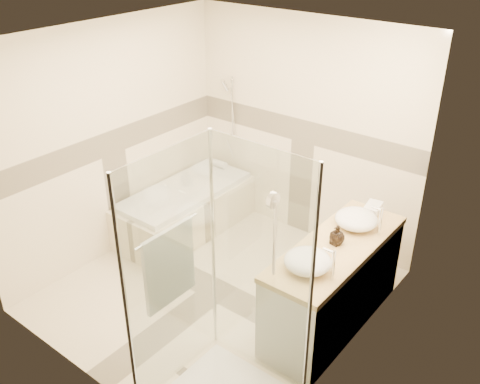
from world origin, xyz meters
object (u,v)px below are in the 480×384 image
Objects in this scene: shower_enclosure at (216,343)px; vessel_sink_near at (356,219)px; bathtub at (186,208)px; vanity at (333,285)px; amenity_bottle_b at (337,235)px; vessel_sink_far at (308,261)px; amenity_bottle_a at (336,236)px.

vessel_sink_near is at bearing 80.56° from shower_enclosure.
shower_enclosure is at bearing -41.10° from bathtub.
shower_enclosure is (1.86, -1.62, 0.20)m from bathtub.
amenity_bottle_b reaches higher than vanity.
vessel_sink_near is (-0.02, 0.37, 0.50)m from vanity.
vessel_sink_far is at bearing -20.75° from bathtub.
vanity reaches higher than bathtub.
shower_enclosure is at bearing -108.54° from vessel_sink_far.
bathtub is 9.91× the size of amenity_bottle_b.
shower_enclosure is 0.96m from vessel_sink_far.
amenity_bottle_a reaches higher than vanity.
shower_enclosure is 5.31× the size of vessel_sink_far.
amenity_bottle_b is at bearing -8.81° from bathtub.
amenity_bottle_b is at bearing 90.00° from vessel_sink_far.
amenity_bottle_b reaches higher than vessel_sink_near.
amenity_bottle_a reaches higher than vessel_sink_far.
bathtub is 4.37× the size of vessel_sink_near.
shower_enclosure is at bearing -101.93° from amenity_bottle_b.
bathtub is at bearing 138.90° from shower_enclosure.
vessel_sink_near is at bearing 90.00° from amenity_bottle_a.
amenity_bottle_a is at bearing 171.83° from vanity.
vessel_sink_near is at bearing 0.55° from bathtub.
shower_enclosure is (-0.29, -1.27, 0.08)m from vanity.
shower_enclosure is 5.25× the size of vessel_sink_near.
vessel_sink_near is 0.35m from amenity_bottle_b.
amenity_bottle_a reaches higher than amenity_bottle_b.
amenity_bottle_a is (-0.02, 0.00, 0.51)m from vanity.
amenity_bottle_a reaches higher than bathtub.
vessel_sink_near is 1.01× the size of vessel_sink_far.
vanity is (2.15, -0.35, 0.12)m from bathtub.
amenity_bottle_b is at bearing 78.07° from shower_enclosure.
shower_enclosure reaches higher than amenity_bottle_b.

